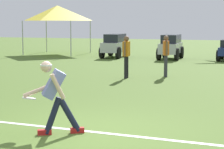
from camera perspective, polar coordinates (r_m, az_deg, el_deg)
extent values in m
plane|color=#4C6828|center=(8.45, -2.94, -7.57)|extent=(80.00, 80.00, 0.00)
cube|color=white|center=(8.50, -2.81, -7.45)|extent=(22.63, 1.87, 0.01)
cylinder|color=#191E38|center=(8.30, -7.74, -5.34)|extent=(0.36, 0.28, 0.72)
cube|color=red|center=(8.36, -8.80, -7.45)|extent=(0.27, 0.22, 0.10)
cylinder|color=#191E38|center=(8.33, -5.61, -5.25)|extent=(0.44, 0.33, 0.69)
cube|color=red|center=(8.42, -4.56, -7.27)|extent=(0.27, 0.22, 0.10)
cube|color=#7A84C6|center=(8.19, -7.62, -1.26)|extent=(0.55, 0.52, 0.57)
sphere|color=beige|center=(8.14, -8.59, 1.00)|extent=(0.29, 0.29, 0.21)
cylinder|color=white|center=(8.14, -8.59, 1.21)|extent=(0.29, 0.29, 0.03)
cylinder|color=beige|center=(8.37, -9.63, -2.06)|extent=(0.53, 0.37, 0.27)
cylinder|color=beige|center=(8.00, -7.12, -1.56)|extent=(0.28, 0.22, 0.49)
cylinder|color=white|center=(8.40, -10.78, -3.07)|extent=(0.36, 0.37, 0.06)
cylinder|color=#33333D|center=(16.59, 7.07, 1.09)|extent=(0.14, 0.14, 0.82)
cylinder|color=#33333D|center=(16.77, 6.99, 1.16)|extent=(0.14, 0.14, 0.82)
cube|color=orange|center=(16.62, 7.06, 3.46)|extent=(0.30, 0.39, 0.54)
cylinder|color=brown|center=(16.41, 7.16, 3.44)|extent=(0.09, 0.09, 0.52)
cylinder|color=brown|center=(16.83, 6.97, 3.54)|extent=(0.09, 0.09, 0.52)
sphere|color=brown|center=(16.60, 7.08, 4.73)|extent=(0.25, 0.25, 0.20)
cylinder|color=black|center=(16.04, 1.79, 0.94)|extent=(0.11, 0.11, 0.82)
cylinder|color=black|center=(16.21, 1.96, 1.00)|extent=(0.11, 0.11, 0.82)
cube|color=orange|center=(16.07, 1.89, 3.38)|extent=(0.20, 0.34, 0.54)
cylinder|color=brown|center=(15.87, 1.67, 3.37)|extent=(0.07, 0.07, 0.52)
cylinder|color=brown|center=(16.27, 2.09, 3.46)|extent=(0.07, 0.07, 0.52)
sphere|color=brown|center=(16.05, 1.89, 4.70)|extent=(0.20, 0.20, 0.20)
cube|color=#B7BABF|center=(25.13, 0.31, 3.64)|extent=(1.01, 2.42, 0.55)
cube|color=#1E232B|center=(25.25, 0.41, 4.80)|extent=(0.88, 1.82, 0.46)
cylinder|color=black|center=(26.09, -0.17, 3.16)|extent=(0.19, 0.66, 0.66)
cylinder|color=black|center=(25.83, 1.87, 3.11)|extent=(0.19, 0.66, 0.66)
cylinder|color=black|center=(24.50, -1.33, 2.90)|extent=(0.19, 0.66, 0.66)
cylinder|color=black|center=(24.22, 0.83, 2.85)|extent=(0.19, 0.66, 0.66)
cube|color=#B7BABF|center=(24.25, 7.66, 3.44)|extent=(0.98, 2.41, 0.55)
cube|color=#1E232B|center=(24.37, 7.74, 4.65)|extent=(0.86, 1.81, 0.46)
cylinder|color=black|center=(25.17, 6.90, 2.96)|extent=(0.19, 0.66, 0.66)
cylinder|color=black|center=(25.01, 9.06, 2.90)|extent=(0.19, 0.66, 0.66)
cylinder|color=black|center=(23.54, 6.14, 2.68)|extent=(0.19, 0.66, 0.66)
cylinder|color=black|center=(23.36, 8.45, 2.62)|extent=(0.19, 0.66, 0.66)
cylinder|color=black|center=(24.86, 14.21, 2.67)|extent=(0.21, 0.61, 0.60)
cylinder|color=black|center=(23.34, 13.73, 2.41)|extent=(0.21, 0.61, 0.60)
cylinder|color=#B2B5BA|center=(28.62, -2.85, 4.95)|extent=(0.06, 0.06, 2.10)
cylinder|color=#B2B5BA|center=(29.91, -8.57, 4.97)|extent=(0.06, 0.06, 2.10)
cylinder|color=#B2B5BA|center=(25.68, -5.40, 4.67)|extent=(0.06, 0.06, 2.10)
cylinder|color=#B2B5BA|center=(27.11, -11.59, 4.69)|extent=(0.06, 0.06, 2.10)
pyramid|color=yellow|center=(27.77, -7.15, 7.97)|extent=(3.34, 3.34, 0.94)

